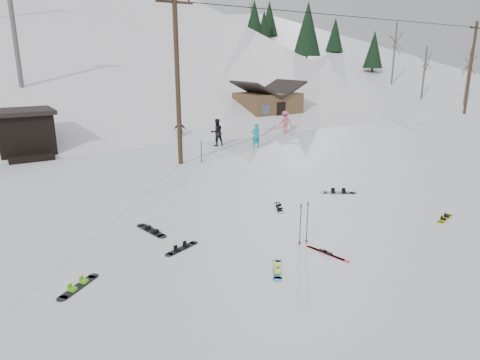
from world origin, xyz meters
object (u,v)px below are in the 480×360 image
hero_snowboard (277,269)px  utility_pole (177,78)px  cabin (267,107)px  hero_skis (325,253)px

hero_snowboard → utility_pole: bearing=23.4°
hero_snowboard → cabin: bearing=1.3°
utility_pole → cabin: size_ratio=1.67×
hero_skis → utility_pole: bearing=74.3°
cabin → hero_skis: (-14.02, -22.82, -1.46)m
cabin → hero_skis: bearing=-121.6°
utility_pole → hero_skis: 13.68m
utility_pole → hero_snowboard: (-2.87, -12.90, -4.66)m
utility_pole → cabin: utility_pole is taller
utility_pole → hero_skis: bearing=-94.5°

